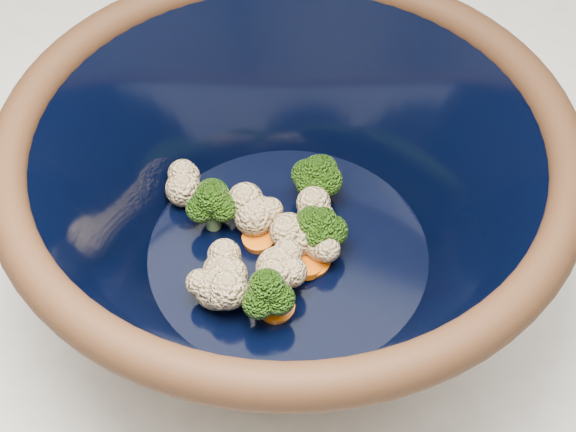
% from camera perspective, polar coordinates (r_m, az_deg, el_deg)
% --- Properties ---
extents(mixing_bowl, '(0.47, 0.47, 0.17)m').
position_cam_1_polar(mixing_bowl, '(0.56, -0.00, 1.06)').
color(mixing_bowl, black).
rests_on(mixing_bowl, counter).
extents(vegetable_pile, '(0.15, 0.15, 0.05)m').
position_cam_1_polar(vegetable_pile, '(0.59, -1.44, -1.31)').
color(vegetable_pile, '#608442').
rests_on(vegetable_pile, mixing_bowl).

